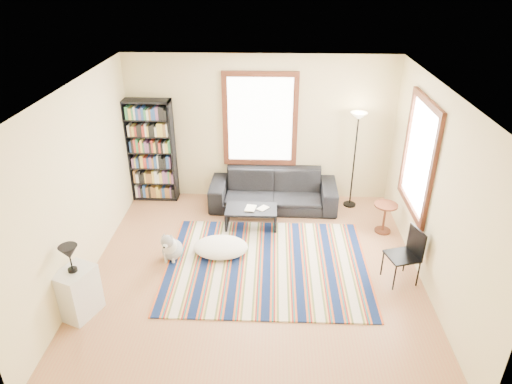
{
  "coord_description": "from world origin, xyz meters",
  "views": [
    {
      "loc": [
        0.24,
        -5.68,
        4.3
      ],
      "look_at": [
        0.0,
        0.5,
        1.1
      ],
      "focal_mm": 32.0,
      "sensor_mm": 36.0,
      "label": 1
    }
  ],
  "objects_px": {
    "sofa": "(273,190)",
    "side_table": "(384,218)",
    "floor_lamp": "(354,161)",
    "folding_chair": "(402,256)",
    "coffee_table": "(251,217)",
    "floor_cushion": "(221,247)",
    "white_cabinet": "(78,292)",
    "dog": "(172,244)",
    "bookshelf": "(151,151)"
  },
  "relations": [
    {
      "from": "floor_cushion",
      "to": "white_cabinet",
      "type": "height_order",
      "value": "white_cabinet"
    },
    {
      "from": "bookshelf",
      "to": "floor_cushion",
      "type": "relative_size",
      "value": 2.25
    },
    {
      "from": "coffee_table",
      "to": "side_table",
      "type": "distance_m",
      "value": 2.32
    },
    {
      "from": "coffee_table",
      "to": "folding_chair",
      "type": "xyz_separation_m",
      "value": [
        2.27,
        -1.45,
        0.25
      ]
    },
    {
      "from": "folding_chair",
      "to": "dog",
      "type": "relative_size",
      "value": 1.67
    },
    {
      "from": "sofa",
      "to": "dog",
      "type": "xyz_separation_m",
      "value": [
        -1.59,
        -1.77,
        -0.09
      ]
    },
    {
      "from": "side_table",
      "to": "white_cabinet",
      "type": "xyz_separation_m",
      "value": [
        -4.5,
        -2.25,
        0.08
      ]
    },
    {
      "from": "sofa",
      "to": "floor_lamp",
      "type": "relative_size",
      "value": 1.28
    },
    {
      "from": "white_cabinet",
      "to": "folding_chair",
      "type": "bearing_deg",
      "value": 33.26
    },
    {
      "from": "dog",
      "to": "sofa",
      "type": "bearing_deg",
      "value": 56.12
    },
    {
      "from": "folding_chair",
      "to": "white_cabinet",
      "type": "relative_size",
      "value": 1.23
    },
    {
      "from": "sofa",
      "to": "floor_lamp",
      "type": "distance_m",
      "value": 1.6
    },
    {
      "from": "bookshelf",
      "to": "side_table",
      "type": "xyz_separation_m",
      "value": [
        4.28,
        -1.11,
        -0.73
      ]
    },
    {
      "from": "bookshelf",
      "to": "side_table",
      "type": "height_order",
      "value": "bookshelf"
    },
    {
      "from": "coffee_table",
      "to": "side_table",
      "type": "relative_size",
      "value": 1.67
    },
    {
      "from": "bookshelf",
      "to": "dog",
      "type": "xyz_separation_m",
      "value": [
        0.75,
        -2.04,
        -0.74
      ]
    },
    {
      "from": "side_table",
      "to": "dog",
      "type": "height_order",
      "value": "side_table"
    },
    {
      "from": "sofa",
      "to": "dog",
      "type": "relative_size",
      "value": 4.64
    },
    {
      "from": "floor_cushion",
      "to": "floor_lamp",
      "type": "height_order",
      "value": "floor_lamp"
    },
    {
      "from": "floor_cushion",
      "to": "white_cabinet",
      "type": "distance_m",
      "value": 2.29
    },
    {
      "from": "bookshelf",
      "to": "coffee_table",
      "type": "relative_size",
      "value": 2.22
    },
    {
      "from": "dog",
      "to": "floor_cushion",
      "type": "bearing_deg",
      "value": 20.16
    },
    {
      "from": "floor_lamp",
      "to": "folding_chair",
      "type": "xyz_separation_m",
      "value": [
        0.39,
        -2.31,
        -0.5
      ]
    },
    {
      "from": "floor_lamp",
      "to": "folding_chair",
      "type": "height_order",
      "value": "floor_lamp"
    },
    {
      "from": "floor_lamp",
      "to": "dog",
      "type": "relative_size",
      "value": 3.62
    },
    {
      "from": "floor_lamp",
      "to": "white_cabinet",
      "type": "xyz_separation_m",
      "value": [
        -4.06,
        -3.19,
        -0.58
      ]
    },
    {
      "from": "side_table",
      "to": "white_cabinet",
      "type": "bearing_deg",
      "value": -153.48
    },
    {
      "from": "side_table",
      "to": "white_cabinet",
      "type": "height_order",
      "value": "white_cabinet"
    },
    {
      "from": "white_cabinet",
      "to": "dog",
      "type": "relative_size",
      "value": 1.36
    },
    {
      "from": "floor_lamp",
      "to": "folding_chair",
      "type": "distance_m",
      "value": 2.39
    },
    {
      "from": "sofa",
      "to": "bookshelf",
      "type": "bearing_deg",
      "value": 174.71
    },
    {
      "from": "sofa",
      "to": "coffee_table",
      "type": "xyz_separation_m",
      "value": [
        -0.38,
        -0.76,
        -0.17
      ]
    },
    {
      "from": "sofa",
      "to": "white_cabinet",
      "type": "bearing_deg",
      "value": -128.48
    },
    {
      "from": "sofa",
      "to": "folding_chair",
      "type": "xyz_separation_m",
      "value": [
        1.88,
        -2.21,
        0.08
      ]
    },
    {
      "from": "floor_lamp",
      "to": "folding_chair",
      "type": "relative_size",
      "value": 2.16
    },
    {
      "from": "folding_chair",
      "to": "dog",
      "type": "distance_m",
      "value": 3.51
    },
    {
      "from": "floor_cushion",
      "to": "bookshelf",
      "type": "bearing_deg",
      "value": 128.73
    },
    {
      "from": "sofa",
      "to": "side_table",
      "type": "relative_size",
      "value": 4.42
    },
    {
      "from": "folding_chair",
      "to": "white_cabinet",
      "type": "height_order",
      "value": "folding_chair"
    },
    {
      "from": "coffee_table",
      "to": "folding_chair",
      "type": "relative_size",
      "value": 1.05
    },
    {
      "from": "floor_cushion",
      "to": "side_table",
      "type": "bearing_deg",
      "value": 15.46
    },
    {
      "from": "floor_cushion",
      "to": "white_cabinet",
      "type": "relative_size",
      "value": 1.27
    },
    {
      "from": "floor_cushion",
      "to": "dog",
      "type": "xyz_separation_m",
      "value": [
        -0.75,
        -0.16,
        0.15
      ]
    },
    {
      "from": "sofa",
      "to": "floor_lamp",
      "type": "bearing_deg",
      "value": 5.12
    },
    {
      "from": "folding_chair",
      "to": "dog",
      "type": "bearing_deg",
      "value": 156.24
    },
    {
      "from": "floor_lamp",
      "to": "side_table",
      "type": "height_order",
      "value": "floor_lamp"
    },
    {
      "from": "bookshelf",
      "to": "white_cabinet",
      "type": "distance_m",
      "value": 3.43
    },
    {
      "from": "floor_lamp",
      "to": "white_cabinet",
      "type": "distance_m",
      "value": 5.19
    },
    {
      "from": "sofa",
      "to": "folding_chair",
      "type": "relative_size",
      "value": 2.78
    },
    {
      "from": "coffee_table",
      "to": "floor_cushion",
      "type": "distance_m",
      "value": 0.97
    }
  ]
}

